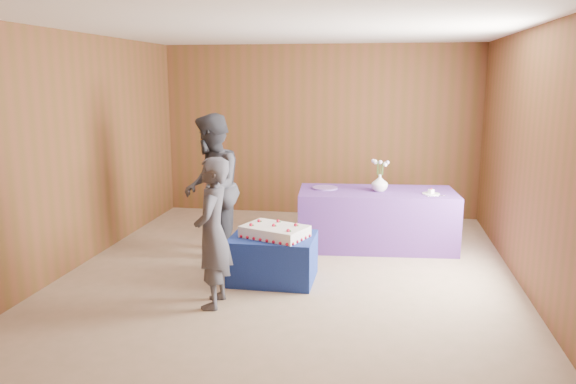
% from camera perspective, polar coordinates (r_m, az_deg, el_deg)
% --- Properties ---
extents(ground, '(6.00, 6.00, 0.00)m').
position_cam_1_polar(ground, '(6.38, 0.05, -8.49)').
color(ground, tan).
rests_on(ground, ground).
extents(room_shell, '(5.04, 6.04, 2.72)m').
position_cam_1_polar(room_shell, '(6.00, 0.05, 7.90)').
color(room_shell, brown).
rests_on(room_shell, ground).
extents(cake_table, '(0.91, 0.71, 0.50)m').
position_cam_1_polar(cake_table, '(6.17, -1.53, -6.72)').
color(cake_table, '#1C2E9A').
rests_on(cake_table, ground).
extents(serving_table, '(2.07, 1.06, 0.75)m').
position_cam_1_polar(serving_table, '(7.42, 8.96, -2.71)').
color(serving_table, '#533084').
rests_on(serving_table, ground).
extents(sheet_cake, '(0.81, 0.69, 0.16)m').
position_cam_1_polar(sheet_cake, '(6.05, -1.35, -4.02)').
color(sheet_cake, white).
rests_on(sheet_cake, cake_table).
extents(vase, '(0.22, 0.22, 0.22)m').
position_cam_1_polar(vase, '(7.29, 9.29, 0.92)').
color(vase, white).
rests_on(vase, serving_table).
extents(flower_spray, '(0.23, 0.23, 0.17)m').
position_cam_1_polar(flower_spray, '(7.25, 9.36, 2.90)').
color(flower_spray, '#306729').
rests_on(flower_spray, vase).
extents(platter, '(0.41, 0.41, 0.02)m').
position_cam_1_polar(platter, '(7.39, 3.77, 0.42)').
color(platter, '#7752A5').
rests_on(platter, serving_table).
extents(plate, '(0.28, 0.28, 0.01)m').
position_cam_1_polar(plate, '(7.25, 14.32, -0.18)').
color(plate, white).
rests_on(plate, serving_table).
extents(cake_slice, '(0.08, 0.08, 0.07)m').
position_cam_1_polar(cake_slice, '(7.24, 14.33, 0.09)').
color(cake_slice, white).
rests_on(cake_slice, plate).
extents(knife, '(0.25, 0.11, 0.00)m').
position_cam_1_polar(knife, '(7.15, 14.84, -0.39)').
color(knife, silver).
rests_on(knife, serving_table).
extents(guest_left, '(0.38, 0.55, 1.46)m').
position_cam_1_polar(guest_left, '(5.41, -7.67, -4.15)').
color(guest_left, '#3C3D47').
rests_on(guest_left, ground).
extents(guest_right, '(0.88, 1.01, 1.77)m').
position_cam_1_polar(guest_right, '(6.84, -7.76, 0.49)').
color(guest_right, '#33343D').
rests_on(guest_right, ground).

